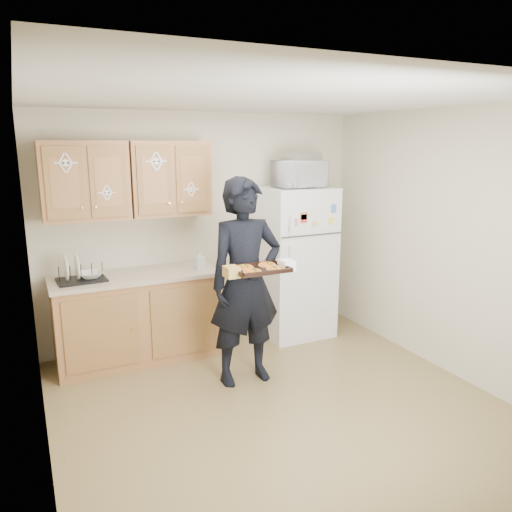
# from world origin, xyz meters

# --- Properties ---
(floor) EXTENTS (3.60, 3.60, 0.00)m
(floor) POSITION_xyz_m (0.00, 0.00, 0.00)
(floor) COLOR brown
(floor) RESTS_ON ground
(ceiling) EXTENTS (3.60, 3.60, 0.00)m
(ceiling) POSITION_xyz_m (0.00, 0.00, 2.50)
(ceiling) COLOR silver
(ceiling) RESTS_ON wall_back
(wall_back) EXTENTS (3.60, 0.04, 2.50)m
(wall_back) POSITION_xyz_m (0.00, 1.80, 1.25)
(wall_back) COLOR beige
(wall_back) RESTS_ON floor
(wall_front) EXTENTS (3.60, 0.04, 2.50)m
(wall_front) POSITION_xyz_m (0.00, -1.80, 1.25)
(wall_front) COLOR beige
(wall_front) RESTS_ON floor
(wall_left) EXTENTS (0.04, 3.60, 2.50)m
(wall_left) POSITION_xyz_m (-1.80, 0.00, 1.25)
(wall_left) COLOR beige
(wall_left) RESTS_ON floor
(wall_right) EXTENTS (0.04, 3.60, 2.50)m
(wall_right) POSITION_xyz_m (1.80, 0.00, 1.25)
(wall_right) COLOR beige
(wall_right) RESTS_ON floor
(refrigerator) EXTENTS (0.75, 0.70, 1.70)m
(refrigerator) POSITION_xyz_m (0.95, 1.43, 0.85)
(refrigerator) COLOR white
(refrigerator) RESTS_ON floor
(base_cabinet) EXTENTS (1.60, 0.60, 0.86)m
(base_cabinet) POSITION_xyz_m (-0.85, 1.48, 0.43)
(base_cabinet) COLOR #935C32
(base_cabinet) RESTS_ON floor
(countertop) EXTENTS (1.64, 0.64, 0.04)m
(countertop) POSITION_xyz_m (-0.85, 1.48, 0.88)
(countertop) COLOR #C2B095
(countertop) RESTS_ON base_cabinet
(upper_cab_left) EXTENTS (0.80, 0.33, 0.75)m
(upper_cab_left) POSITION_xyz_m (-1.25, 1.61, 1.83)
(upper_cab_left) COLOR #935C32
(upper_cab_left) RESTS_ON wall_back
(upper_cab_right) EXTENTS (0.80, 0.33, 0.75)m
(upper_cab_right) POSITION_xyz_m (-0.43, 1.61, 1.83)
(upper_cab_right) COLOR #935C32
(upper_cab_right) RESTS_ON wall_back
(cereal_box) EXTENTS (0.20, 0.07, 0.32)m
(cereal_box) POSITION_xyz_m (1.47, 1.67, 0.16)
(cereal_box) COLOR #E3A950
(cereal_box) RESTS_ON floor
(person) EXTENTS (0.69, 0.46, 1.90)m
(person) POSITION_xyz_m (-0.05, 0.58, 0.95)
(person) COLOR black
(person) RESTS_ON floor
(baking_tray) EXTENTS (0.46, 0.34, 0.04)m
(baking_tray) POSITION_xyz_m (-0.05, 0.28, 1.14)
(baking_tray) COLOR black
(baking_tray) RESTS_ON person
(pizza_front_left) EXTENTS (0.15, 0.15, 0.02)m
(pizza_front_left) POSITION_xyz_m (-0.16, 0.21, 1.15)
(pizza_front_left) COLOR orange
(pizza_front_left) RESTS_ON baking_tray
(pizza_front_right) EXTENTS (0.15, 0.15, 0.02)m
(pizza_front_right) POSITION_xyz_m (0.06, 0.21, 1.15)
(pizza_front_right) COLOR orange
(pizza_front_right) RESTS_ON baking_tray
(pizza_back_left) EXTENTS (0.15, 0.15, 0.02)m
(pizza_back_left) POSITION_xyz_m (-0.16, 0.36, 1.15)
(pizza_back_left) COLOR orange
(pizza_back_left) RESTS_ON baking_tray
(pizza_back_right) EXTENTS (0.15, 0.15, 0.02)m
(pizza_back_right) POSITION_xyz_m (0.06, 0.36, 1.15)
(pizza_back_right) COLOR orange
(pizza_back_right) RESTS_ON baking_tray
(microwave) EXTENTS (0.53, 0.36, 0.29)m
(microwave) POSITION_xyz_m (0.96, 1.38, 1.85)
(microwave) COLOR white
(microwave) RESTS_ON refrigerator
(foil_pan) EXTENTS (0.41, 0.32, 0.08)m
(foil_pan) POSITION_xyz_m (1.00, 1.41, 2.03)
(foil_pan) COLOR #ACACB3
(foil_pan) RESTS_ON microwave
(dish_rack) EXTENTS (0.46, 0.35, 0.17)m
(dish_rack) POSITION_xyz_m (-1.36, 1.45, 0.99)
(dish_rack) COLOR black
(dish_rack) RESTS_ON countertop
(bowl) EXTENTS (0.25, 0.25, 0.06)m
(bowl) POSITION_xyz_m (-1.28, 1.45, 0.95)
(bowl) COLOR silver
(bowl) RESTS_ON dish_rack
(soap_bottle) EXTENTS (0.10, 0.11, 0.20)m
(soap_bottle) POSITION_xyz_m (-0.20, 1.42, 1.00)
(soap_bottle) COLOR white
(soap_bottle) RESTS_ON countertop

